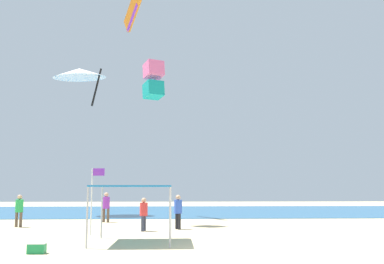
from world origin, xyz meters
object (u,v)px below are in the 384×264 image
Objects in this scene: kite_box_pink at (153,80)px; person_rightmost at (178,209)px; person_near_tent at (144,211)px; kite_parafoil_orange at (132,12)px; person_central at (106,205)px; person_far_shore at (19,208)px; canopy_tent at (133,188)px; cooler_box at (37,248)px; kite_delta_white at (80,73)px; banner_flag at (93,194)px.

person_rightmost is at bearing 91.52° from kite_box_pink.
person_near_tent is 0.44× the size of kite_parafoil_orange.
person_central is at bearing 151.99° from kite_parafoil_orange.
person_rightmost is 0.47× the size of kite_parafoil_orange.
person_rightmost reaches higher than person_far_shore.
canopy_tent is 0.86× the size of kite_parafoil_orange.
person_central is 13.34m from cooler_box.
person_far_shore is at bearing 116.04° from kite_delta_white.
person_far_shore is 0.76× the size of kite_box_pink.
cooler_box is at bearing -97.81° from banner_flag.
person_far_shore is at bearing -14.32° from kite_box_pink.
cooler_box is (4.16, -10.02, -0.89)m from person_far_shore.
kite_delta_white is at bearing 143.70° from person_central.
kite_parafoil_orange is (-2.21, 7.79, 7.82)m from kite_box_pink.
person_rightmost is 4.92m from banner_flag.
person_rightmost is 0.30× the size of kite_delta_white.
kite_parafoil_orange reaches higher than person_rightmost.
kite_delta_white reaches higher than person_far_shore.
kite_delta_white reaches higher than person_rightmost.
person_central is 7.68m from banner_flag.
person_near_tent is 19.82m from kite_parafoil_orange.
kite_box_pink reaches higher than canopy_tent.
kite_box_pink is (3.05, -1.86, 7.85)m from person_central.
person_rightmost is 3.19× the size of cooler_box.
person_near_tent is at bearing 6.73° from person_far_shore.
canopy_tent is 3.62m from banner_flag.
person_central reaches higher than person_near_tent.
banner_flag is (0.56, -7.62, 0.79)m from person_central.
banner_flag is 1.31× the size of kite_box_pink.
canopy_tent is 1.73× the size of person_central.
person_central is 13.54m from kite_delta_white.
person_rightmost is 8.62m from kite_box_pink.
person_near_tent is at bearing -86.40° from person_rightmost.
banner_flag is 9.44m from kite_box_pink.
person_near_tent is 2.96× the size of cooler_box.
cooler_box is at bearing -63.68° from person_central.
kite_box_pink reaches higher than cooler_box.
person_rightmost is 18.36m from kite_delta_white.
canopy_tent is 10.91m from person_central.
kite_parafoil_orange reaches higher than cooler_box.
kite_parafoil_orange is (-3.77, 10.89, 15.71)m from person_rightmost.
person_central is 1.05× the size of person_far_shore.
kite_box_pink is (0.22, 4.03, 7.97)m from person_near_tent.
person_central is at bearing 94.19° from banner_flag.
person_far_shore is 15.19m from kite_delta_white.
canopy_tent is 1.95× the size of person_near_tent.
kite_box_pink is 11.26m from kite_parafoil_orange.
canopy_tent is 4.78m from person_near_tent.
canopy_tent is 1.38× the size of kite_box_pink.
canopy_tent is at bearing 62.59° from kite_box_pink.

